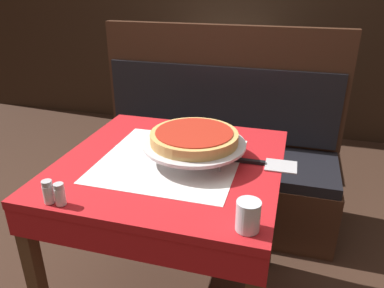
# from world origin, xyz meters

# --- Properties ---
(dining_table_front) EXTENTS (0.85, 0.85, 0.77)m
(dining_table_front) POSITION_xyz_m (0.00, 0.00, 0.68)
(dining_table_front) COLOR red
(dining_table_front) RESTS_ON ground_plane
(dining_table_rear) EXTENTS (0.82, 0.82, 0.78)m
(dining_table_rear) POSITION_xyz_m (-0.21, 1.83, 0.67)
(dining_table_rear) COLOR beige
(dining_table_rear) RESTS_ON ground_plane
(booth_bench) EXTENTS (1.49, 0.53, 1.16)m
(booth_bench) POSITION_xyz_m (-0.01, 0.81, 0.33)
(booth_bench) COLOR #3D2316
(booth_bench) RESTS_ON ground_plane
(back_wall_panel) EXTENTS (6.00, 0.04, 2.40)m
(back_wall_panel) POSITION_xyz_m (0.00, 2.32, 1.20)
(back_wall_panel) COLOR black
(back_wall_panel) RESTS_ON ground_plane
(pizza_pan_stand) EXTENTS (0.40, 0.40, 0.07)m
(pizza_pan_stand) POSITION_xyz_m (0.09, 0.03, 0.83)
(pizza_pan_stand) COLOR #ADADB2
(pizza_pan_stand) RESTS_ON dining_table_front
(deep_dish_pizza) EXTENTS (0.33, 0.33, 0.04)m
(deep_dish_pizza) POSITION_xyz_m (0.09, 0.03, 0.86)
(deep_dish_pizza) COLOR tan
(deep_dish_pizza) RESTS_ON pizza_pan_stand
(pizza_server) EXTENTS (0.30, 0.10, 0.01)m
(pizza_server) POSITION_xyz_m (0.35, 0.06, 0.77)
(pizza_server) COLOR #BCBCC1
(pizza_server) RESTS_ON dining_table_front
(water_glass_near) EXTENTS (0.07, 0.07, 0.09)m
(water_glass_near) POSITION_xyz_m (0.35, -0.35, 0.81)
(water_glass_near) COLOR silver
(water_glass_near) RESTS_ON dining_table_front
(salt_shaker) EXTENTS (0.03, 0.03, 0.08)m
(salt_shaker) POSITION_xyz_m (-0.27, -0.39, 0.81)
(salt_shaker) COLOR silver
(salt_shaker) RESTS_ON dining_table_front
(pepper_shaker) EXTENTS (0.03, 0.03, 0.07)m
(pepper_shaker) POSITION_xyz_m (-0.23, -0.39, 0.80)
(pepper_shaker) COLOR silver
(pepper_shaker) RESTS_ON dining_table_front
(condiment_caddy) EXTENTS (0.13, 0.13, 0.18)m
(condiment_caddy) POSITION_xyz_m (-0.33, 1.82, 0.82)
(condiment_caddy) COLOR black
(condiment_caddy) RESTS_ON dining_table_rear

